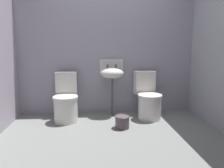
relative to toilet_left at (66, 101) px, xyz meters
The scene contains 6 objects.
ground_plane 1.22m from the toilet_left, 52.49° to the right, with size 3.52×2.94×0.08m, color slate.
wall_back 1.10m from the toilet_left, 29.55° to the left, with size 3.52×0.10×2.13m, color #9894A6.
toilet_left is the anchor object (origin of this frame).
toilet_right 1.38m from the toilet_left, ahead, with size 0.43×0.62×0.78m.
sink 0.91m from the toilet_left, 13.57° to the left, with size 0.42×0.35×0.99m.
bucket 1.01m from the toilet_left, 27.31° to the right, with size 0.23×0.23×0.19m.
Camera 1 is at (-0.26, -2.53, 1.21)m, focal length 34.05 mm.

